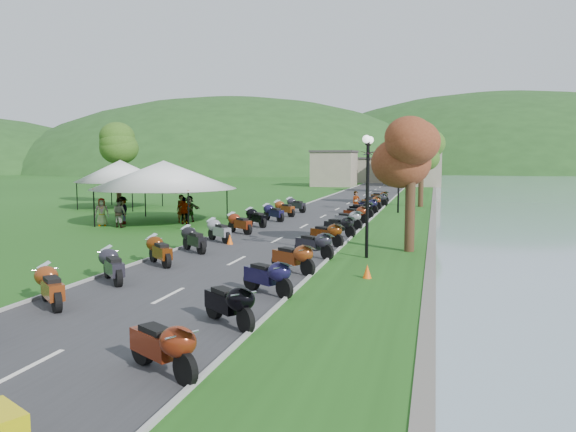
% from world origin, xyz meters
% --- Properties ---
extents(road, '(7.00, 120.00, 0.02)m').
position_xyz_m(road, '(0.00, 40.00, 0.01)').
color(road, '#333336').
rests_on(road, ground).
extents(hills_backdrop, '(360.00, 120.00, 76.00)m').
position_xyz_m(hills_backdrop, '(0.00, 200.00, 0.00)').
color(hills_backdrop, '#285621').
rests_on(hills_backdrop, ground).
extents(far_building, '(18.00, 16.00, 5.00)m').
position_xyz_m(far_building, '(-2.00, 85.00, 2.50)').
color(far_building, gray).
rests_on(far_building, ground).
extents(moto_row_left, '(2.60, 40.37, 1.10)m').
position_xyz_m(moto_row_left, '(-2.65, 17.54, 0.55)').
color(moto_row_left, '#331411').
rests_on(moto_row_left, ground).
extents(moto_row_right, '(2.60, 45.37, 1.10)m').
position_xyz_m(moto_row_right, '(2.76, 25.84, 0.55)').
color(moto_row_right, '#331411').
rests_on(moto_row_right, ground).
extents(vendor_tent_main, '(6.19, 6.19, 4.00)m').
position_xyz_m(vendor_tent_main, '(-9.13, 27.64, 2.00)').
color(vendor_tent_main, silver).
rests_on(vendor_tent_main, ground).
extents(vendor_tent_side, '(4.96, 4.96, 4.00)m').
position_xyz_m(vendor_tent_side, '(-17.64, 36.50, 2.00)').
color(vendor_tent_side, silver).
rests_on(vendor_tent_side, ground).
extents(tree_lakeside, '(2.53, 2.53, 7.02)m').
position_xyz_m(tree_lakeside, '(6.64, 20.10, 3.51)').
color(tree_lakeside, '#3D6C1E').
rests_on(tree_lakeside, ground).
extents(pedestrian_a, '(0.82, 0.80, 1.81)m').
position_xyz_m(pedestrian_a, '(-8.10, 27.98, 0.00)').
color(pedestrian_a, slate).
rests_on(pedestrian_a, ground).
extents(pedestrian_b, '(0.96, 0.72, 1.77)m').
position_xyz_m(pedestrian_b, '(-10.61, 24.70, 0.00)').
color(pedestrian_b, slate).
rests_on(pedestrian_b, ground).
extents(pedestrian_c, '(1.16, 1.10, 1.75)m').
position_xyz_m(pedestrian_c, '(-11.29, 26.19, 0.00)').
color(pedestrian_c, slate).
rests_on(pedestrian_c, ground).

